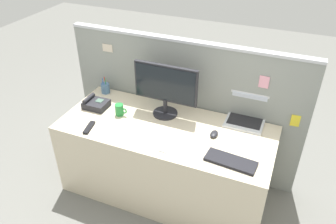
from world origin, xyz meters
name	(u,v)px	position (x,y,z in m)	size (l,w,h in m)	color
ground_plane	(166,188)	(0.00, 0.00, 0.00)	(10.00, 10.00, 0.00)	slate
desk	(166,160)	(0.00, 0.00, 0.36)	(1.80, 0.77, 0.72)	beige
cubicle_divider	(183,107)	(0.00, 0.43, 0.67)	(2.21, 0.08, 1.34)	gray
desktop_monitor	(165,87)	(-0.08, 0.19, 0.99)	(0.56, 0.22, 0.47)	#232328
laptop	(246,115)	(0.60, 0.35, 0.78)	(0.32, 0.27, 0.25)	silver
desk_phone	(96,104)	(-0.71, 0.04, 0.75)	(0.21, 0.17, 0.10)	#232328
keyboard_main	(231,161)	(0.61, -0.22, 0.73)	(0.37, 0.14, 0.02)	black
computer_mouse_right_hand	(214,134)	(0.41, 0.04, 0.74)	(0.06, 0.10, 0.03)	#232328
pen_cup	(105,88)	(-0.77, 0.31, 0.77)	(0.08, 0.08, 0.17)	#4C7093
cell_phone_white_slab	(166,147)	(0.10, -0.24, 0.72)	(0.07, 0.14, 0.01)	silver
tv_remote	(89,128)	(-0.58, -0.26, 0.73)	(0.04, 0.17, 0.02)	black
coffee_mug	(120,110)	(-0.45, 0.02, 0.77)	(0.11, 0.07, 0.10)	#238438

